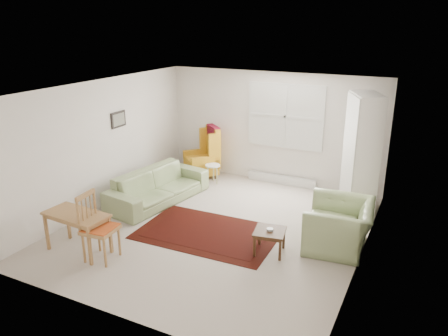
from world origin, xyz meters
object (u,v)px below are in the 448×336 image
at_px(coffee_table, 269,241).
at_px(cabinet, 362,154).
at_px(desk_chair, 100,228).
at_px(wingback_chair, 201,152).
at_px(sofa, 158,180).
at_px(armchair, 339,221).
at_px(stool, 213,174).
at_px(desk, 78,232).

bearing_deg(coffee_table, cabinet, 67.89).
bearing_deg(desk_chair, wingback_chair, 0.91).
distance_m(sofa, armchair, 3.74).
relative_size(wingback_chair, cabinet, 0.53).
height_order(cabinet, desk_chair, cabinet).
distance_m(wingback_chair, coffee_table, 3.82).
bearing_deg(sofa, coffee_table, -100.10).
xyz_separation_m(coffee_table, stool, (-2.28, 2.38, 0.03)).
distance_m(armchair, coffee_table, 1.19).
height_order(sofa, stool, sofa).
bearing_deg(cabinet, desk, -159.67).
height_order(desk, desk_chair, desk_chair).
bearing_deg(coffee_table, wingback_chair, 135.87).
bearing_deg(armchair, sofa, -100.29).
distance_m(coffee_table, desk_chair, 2.66).
bearing_deg(stool, desk, -97.56).
height_order(coffee_table, cabinet, cabinet).
relative_size(stool, cabinet, 0.20).
xyz_separation_m(stool, cabinet, (3.22, -0.06, 0.92)).
xyz_separation_m(armchair, desk_chair, (-3.21, -2.02, 0.08)).
relative_size(armchair, desk, 1.13).
bearing_deg(stool, sofa, -109.55).
distance_m(wingback_chair, desk_chair, 4.01).
bearing_deg(desk, armchair, 28.26).
distance_m(sofa, desk_chair, 2.35).
bearing_deg(desk_chair, armchair, -63.45).
relative_size(sofa, armchair, 1.91).
relative_size(wingback_chair, desk, 1.16).
xyz_separation_m(wingback_chair, desk, (-0.04, -3.96, -0.28)).
relative_size(sofa, cabinet, 0.99).
bearing_deg(cabinet, stool, 154.82).
bearing_deg(stool, desk_chair, -89.87).
relative_size(cabinet, desk, 2.19).
distance_m(armchair, wingback_chair, 4.17).
bearing_deg(wingback_chair, sofa, -50.18).
relative_size(sofa, stool, 5.03).
height_order(stool, desk, desk).
xyz_separation_m(stool, desk, (-0.49, -3.70, 0.11)).
xyz_separation_m(armchair, coffee_table, (-0.94, -0.68, -0.26)).
xyz_separation_m(sofa, desk_chair, (0.52, -2.30, 0.08)).
xyz_separation_m(coffee_table, cabinet, (0.94, 2.32, 0.95)).
distance_m(desk, desk_chair, 0.54).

